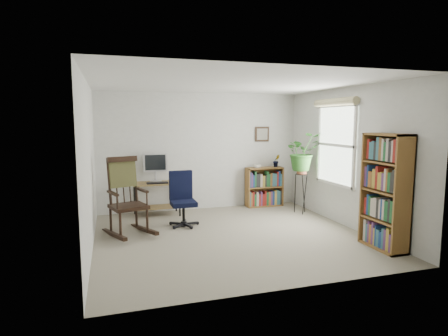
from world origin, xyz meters
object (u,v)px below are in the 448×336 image
object	(u,v)px
low_bookshelf	(264,187)
office_chair	(183,199)
desk	(157,199)
rocking_chair	(128,196)
tall_bookshelf	(385,192)

from	to	relation	value
low_bookshelf	office_chair	bearing A→B (deg)	-152.13
desk	rocking_chair	world-z (taller)	rocking_chair
office_chair	rocking_chair	bearing A→B (deg)	-169.14
desk	rocking_chair	distance (m)	1.32
desk	low_bookshelf	distance (m)	2.32
rocking_chair	desk	bearing A→B (deg)	45.18
low_bookshelf	rocking_chair	bearing A→B (deg)	-156.47
rocking_chair	tall_bookshelf	world-z (taller)	tall_bookshelf
low_bookshelf	tall_bookshelf	distance (m)	3.09
rocking_chair	low_bookshelf	distance (m)	3.17
low_bookshelf	tall_bookshelf	world-z (taller)	tall_bookshelf
desk	office_chair	world-z (taller)	office_chair
office_chair	rocking_chair	distance (m)	0.98
desk	office_chair	xyz separation A→B (m)	(0.35, -0.92, 0.16)
desk	rocking_chair	xyz separation A→B (m)	(-0.59, -1.14, 0.32)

